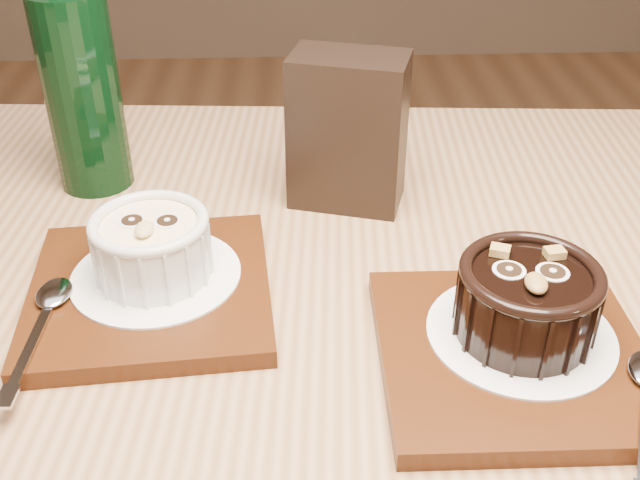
# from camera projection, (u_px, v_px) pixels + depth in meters

# --- Properties ---
(table) EXTENTS (1.25, 0.87, 0.75)m
(table) POSITION_uv_depth(u_px,v_px,m) (311.00, 411.00, 0.60)
(table) COLOR olive
(table) RESTS_ON ground
(tray_left) EXTENTS (0.19, 0.19, 0.01)m
(tray_left) POSITION_uv_depth(u_px,v_px,m) (151.00, 291.00, 0.57)
(tray_left) COLOR #431E0B
(tray_left) RESTS_ON table
(doily_left) EXTENTS (0.13, 0.13, 0.00)m
(doily_left) POSITION_uv_depth(u_px,v_px,m) (156.00, 275.00, 0.58)
(doily_left) COLOR white
(doily_left) RESTS_ON tray_left
(ramekin_white) EXTENTS (0.09, 0.09, 0.05)m
(ramekin_white) POSITION_uv_depth(u_px,v_px,m) (152.00, 244.00, 0.56)
(ramekin_white) COLOR silver
(ramekin_white) RESTS_ON doily_left
(spoon_left) EXTENTS (0.03, 0.13, 0.01)m
(spoon_left) POSITION_uv_depth(u_px,v_px,m) (40.00, 323.00, 0.52)
(spoon_left) COLOR #B9BAC2
(spoon_left) RESTS_ON tray_left
(tray_right) EXTENTS (0.18, 0.18, 0.01)m
(tray_right) POSITION_uv_depth(u_px,v_px,m) (512.00, 355.00, 0.51)
(tray_right) COLOR #431E0B
(tray_right) RESTS_ON table
(doily_right) EXTENTS (0.13, 0.13, 0.00)m
(doily_right) POSITION_uv_depth(u_px,v_px,m) (521.00, 333.00, 0.52)
(doily_right) COLOR white
(doily_right) RESTS_ON tray_right
(ramekin_dark) EXTENTS (0.10, 0.10, 0.06)m
(ramekin_dark) POSITION_uv_depth(u_px,v_px,m) (527.00, 298.00, 0.50)
(ramekin_dark) COLOR black
(ramekin_dark) RESTS_ON doily_right
(condiment_stand) EXTENTS (0.11, 0.09, 0.14)m
(condiment_stand) POSITION_uv_depth(u_px,v_px,m) (348.00, 131.00, 0.67)
(condiment_stand) COLOR black
(condiment_stand) RESTS_ON table
(green_bottle) EXTENTS (0.07, 0.07, 0.26)m
(green_bottle) POSITION_uv_depth(u_px,v_px,m) (81.00, 85.00, 0.68)
(green_bottle) COLOR black
(green_bottle) RESTS_ON table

